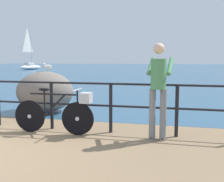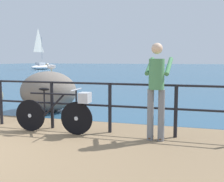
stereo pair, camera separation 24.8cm
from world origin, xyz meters
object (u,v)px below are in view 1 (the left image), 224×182
(bicycle, at_px, (60,111))
(person_at_railing, at_px, (158,87))
(seagull, at_px, (48,66))
(sailboat, at_px, (31,65))
(breakwater_boulder_main, at_px, (45,92))

(bicycle, xyz_separation_m, person_at_railing, (1.92, 0.07, 0.53))
(bicycle, distance_m, seagull, 2.70)
(person_at_railing, height_order, sailboat, sailboat)
(breakwater_boulder_main, relative_size, seagull, 5.11)
(breakwater_boulder_main, distance_m, seagull, 0.72)
(seagull, bearing_deg, person_at_railing, 89.95)
(person_at_railing, distance_m, breakwater_boulder_main, 3.92)
(person_at_railing, relative_size, seagull, 5.55)
(sailboat, bearing_deg, person_at_railing, -136.32)
(seagull, xyz_separation_m, sailboat, (-17.80, 29.58, -0.58))
(seagull, bearing_deg, sailboat, -116.11)
(breakwater_boulder_main, xyz_separation_m, sailboat, (-17.74, 29.67, 0.13))
(bicycle, height_order, sailboat, sailboat)
(seagull, bearing_deg, breakwater_boulder_main, -3.35)
(person_at_railing, distance_m, sailboat, 38.06)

